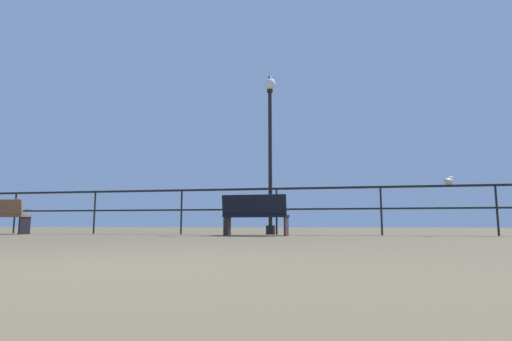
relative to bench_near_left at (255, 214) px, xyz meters
name	(u,v)px	position (x,y,z in m)	size (l,w,h in m)	color
ground_plane	(62,273)	(0.34, -6.79, -0.47)	(60.00, 60.00, 0.00)	brown
pier_railing	(276,200)	(0.34, 0.90, 0.36)	(24.03, 0.05, 1.12)	black
bench_near_left	(255,214)	(0.00, 0.00, 0.00)	(1.42, 0.72, 0.88)	black
lamppost_center	(270,137)	(0.15, 1.15, 1.94)	(0.30, 0.30, 4.05)	black
seagull_on_rail	(449,181)	(4.21, 0.92, 0.73)	(0.29, 0.38, 0.20)	silver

